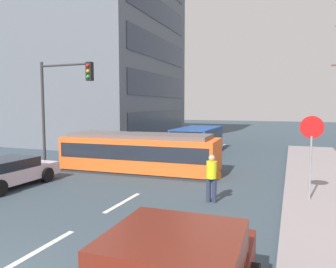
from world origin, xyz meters
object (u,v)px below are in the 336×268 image
(parked_sedan_mid, at_px, (7,172))
(stop_sign, at_px, (311,140))
(city_bus, at_px, (198,138))
(streetcar_tram, at_px, (140,152))
(traffic_light_mast, at_px, (61,96))
(pedestrian_crossing, at_px, (212,176))
(parked_sedan_far, at_px, (120,147))

(parked_sedan_mid, distance_m, stop_sign, 11.86)
(city_bus, distance_m, stop_sign, 12.74)
(streetcar_tram, distance_m, parked_sedan_mid, 6.09)
(stop_sign, relative_size, traffic_light_mast, 0.53)
(streetcar_tram, bearing_deg, stop_sign, -19.58)
(pedestrian_crossing, xyz_separation_m, traffic_light_mast, (-7.71, 1.67, 2.86))
(streetcar_tram, height_order, parked_sedan_mid, streetcar_tram)
(parked_sedan_mid, bearing_deg, city_bus, 69.89)
(stop_sign, bearing_deg, pedestrian_crossing, -162.06)
(stop_sign, bearing_deg, streetcar_tram, 160.42)
(parked_sedan_mid, height_order, traffic_light_mast, traffic_light_mast)
(city_bus, relative_size, pedestrian_crossing, 3.43)
(city_bus, relative_size, parked_sedan_far, 1.41)
(streetcar_tram, distance_m, pedestrian_crossing, 5.99)
(streetcar_tram, relative_size, stop_sign, 2.79)
(city_bus, bearing_deg, parked_sedan_far, -137.74)
(streetcar_tram, bearing_deg, traffic_light_mast, -145.39)
(parked_sedan_far, bearing_deg, streetcar_tram, -49.14)
(stop_sign, bearing_deg, parked_sedan_far, 149.04)
(streetcar_tram, xyz_separation_m, city_bus, (0.81, 7.81, 0.01))
(parked_sedan_mid, relative_size, traffic_light_mast, 0.77)
(pedestrian_crossing, xyz_separation_m, parked_sedan_far, (-8.05, 7.76, -0.32))
(city_bus, xyz_separation_m, parked_sedan_mid, (-4.60, -12.57, -0.40))
(traffic_light_mast, bearing_deg, city_bus, 68.61)
(parked_sedan_mid, xyz_separation_m, parked_sedan_far, (0.36, 8.72, -0.00))
(streetcar_tram, relative_size, traffic_light_mast, 1.47)
(streetcar_tram, height_order, parked_sedan_far, streetcar_tram)
(traffic_light_mast, bearing_deg, pedestrian_crossing, -12.25)
(city_bus, bearing_deg, stop_sign, -56.58)
(streetcar_tram, distance_m, traffic_light_mast, 4.67)
(parked_sedan_far, height_order, traffic_light_mast, traffic_light_mast)
(streetcar_tram, relative_size, parked_sedan_mid, 1.92)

